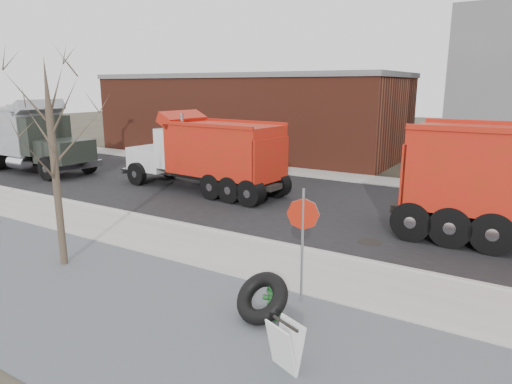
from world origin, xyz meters
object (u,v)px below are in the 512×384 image
Objects in this scene: truck_tire at (262,298)px; dump_truck_grey at (24,135)px; sandwich_board at (285,346)px; fire_hydrant at (274,301)px; stop_sign at (303,225)px; dump_truck_red_b at (206,152)px.

truck_tire is 20.70m from dump_truck_grey.
sandwich_board is at bearing -21.48° from dump_truck_grey.
sandwich_board is at bearing -46.09° from truck_tire.
sandwich_board is (1.14, -1.19, -0.04)m from truck_tire.
dump_truck_grey is (-19.44, 7.11, 1.55)m from fire_hydrant.
fire_hydrant is at bearing -94.71° from stop_sign.
truck_tire is 0.15× the size of dump_truck_grey.
stop_sign is at bearing 74.84° from truck_tire.
truck_tire is 11.50m from dump_truck_red_b.
stop_sign is (0.17, 0.90, 1.34)m from fire_hydrant.
truck_tire is at bearing 156.32° from sandwich_board.
dump_truck_grey reaches higher than truck_tire.
truck_tire is 0.16× the size of dump_truck_red_b.
stop_sign reaches higher than truck_tire.
stop_sign reaches higher than fire_hydrant.
dump_truck_grey is (-19.30, 7.33, 1.43)m from truck_tire.
sandwich_board is at bearing 138.06° from dump_truck_red_b.
sandwich_board is at bearing -64.23° from stop_sign.
truck_tire reaches higher than fire_hydrant.
dump_truck_grey is (-19.60, 6.21, 0.20)m from stop_sign.
dump_truck_grey is at bearing 168.17° from stop_sign.
dump_truck_grey is at bearing 10.07° from dump_truck_red_b.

